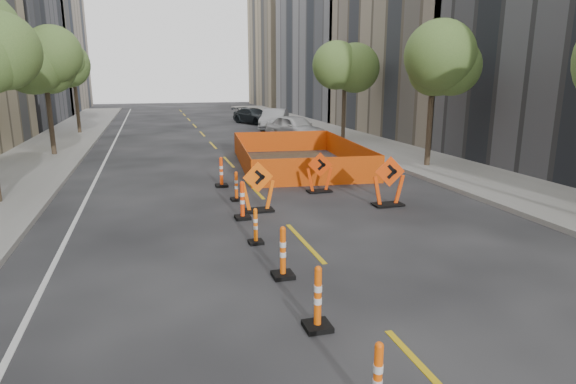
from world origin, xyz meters
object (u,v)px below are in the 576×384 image
object	(u,v)px
channelizer_4	(256,226)
chevron_sign_center	(320,172)
channelizer_1	(378,379)
chevron_sign_left	(258,187)
parked_car_mid	(274,119)
parked_car_far	(254,116)
channelizer_5	(242,200)
channelizer_2	(318,298)
channelizer_6	(236,186)
channelizer_7	(221,172)
parked_car_near	(295,128)
channelizer_3	(283,252)
chevron_sign_right	(389,181)

from	to	relation	value
channelizer_4	chevron_sign_center	world-z (taller)	chevron_sign_center
channelizer_1	chevron_sign_left	distance (m)	9.38
parked_car_mid	parked_car_far	bearing A→B (deg)	117.84
channelizer_5	channelizer_2	bearing A→B (deg)	-89.81
channelizer_6	chevron_sign_center	bearing A→B (deg)	6.25
channelizer_7	parked_car_mid	xyz separation A→B (m)	(6.74, 18.31, 0.23)
channelizer_7	parked_car_near	size ratio (longest dim) A/B	0.24
channelizer_6	channelizer_3	bearing A→B (deg)	-91.54
channelizer_1	channelizer_6	xyz separation A→B (m)	(0.18, 10.90, -0.01)
channelizer_7	chevron_sign_right	size ratio (longest dim) A/B	0.70
channelizer_1	chevron_sign_center	world-z (taller)	chevron_sign_center
channelizer_6	chevron_sign_right	distance (m)	5.00
chevron_sign_left	parked_car_near	xyz separation A→B (m)	(5.95, 15.93, 0.02)
chevron_sign_center	parked_car_near	world-z (taller)	parked_car_near
channelizer_4	channelizer_6	xyz separation A→B (m)	(0.28, 4.36, 0.04)
channelizer_4	parked_car_near	bearing A→B (deg)	70.51
chevron_sign_center	parked_car_mid	xyz separation A→B (m)	(3.48, 20.15, 0.08)
channelizer_4	chevron_sign_center	size ratio (longest dim) A/B	0.63
channelizer_3	channelizer_7	bearing A→B (deg)	90.08
channelizer_2	chevron_sign_left	world-z (taller)	chevron_sign_left
channelizer_2	chevron_sign_left	distance (m)	7.21
chevron_sign_center	channelizer_7	bearing A→B (deg)	174.02
chevron_sign_left	parked_car_near	distance (m)	17.00
channelizer_1	channelizer_6	bearing A→B (deg)	89.06
channelizer_4	chevron_sign_center	xyz separation A→B (m)	(3.35, 4.69, 0.26)
parked_car_near	parked_car_far	bearing A→B (deg)	71.42
chevron_sign_left	chevron_sign_center	bearing A→B (deg)	34.60
channelizer_6	parked_car_mid	xyz separation A→B (m)	(6.55, 20.49, 0.30)
channelizer_2	chevron_sign_center	bearing A→B (deg)	70.27
channelizer_3	parked_car_near	bearing A→B (deg)	72.67
channelizer_4	channelizer_5	distance (m)	2.18
parked_car_mid	channelizer_5	bearing A→B (deg)	-83.92
chevron_sign_center	parked_car_near	size ratio (longest dim) A/B	0.31
channelizer_6	chevron_sign_left	distance (m)	1.62
channelizer_7	chevron_sign_center	bearing A→B (deg)	-29.55
channelizer_3	chevron_sign_center	world-z (taller)	chevron_sign_center
channelizer_5	parked_car_mid	size ratio (longest dim) A/B	0.23
chevron_sign_right	chevron_sign_center	bearing A→B (deg)	128.30
chevron_sign_right	channelizer_6	bearing A→B (deg)	161.97
parked_car_mid	parked_car_far	world-z (taller)	parked_car_mid
channelizer_4	parked_car_mid	xyz separation A→B (m)	(6.83, 24.85, 0.34)
chevron_sign_left	parked_car_far	xyz separation A→B (m)	(5.67, 27.35, -0.12)
chevron_sign_left	chevron_sign_center	distance (m)	3.26
channelizer_3	channelizer_5	xyz separation A→B (m)	(-0.03, 4.36, 0.01)
channelizer_5	parked_car_far	size ratio (longest dim) A/B	0.25
channelizer_7	chevron_sign_right	xyz separation A→B (m)	(4.75, -4.21, 0.24)
chevron_sign_right	parked_car_far	distance (m)	27.88
channelizer_6	parked_car_mid	size ratio (longest dim) A/B	0.20
channelizer_6	parked_car_near	world-z (taller)	parked_car_near
channelizer_3	channelizer_6	world-z (taller)	channelizer_3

